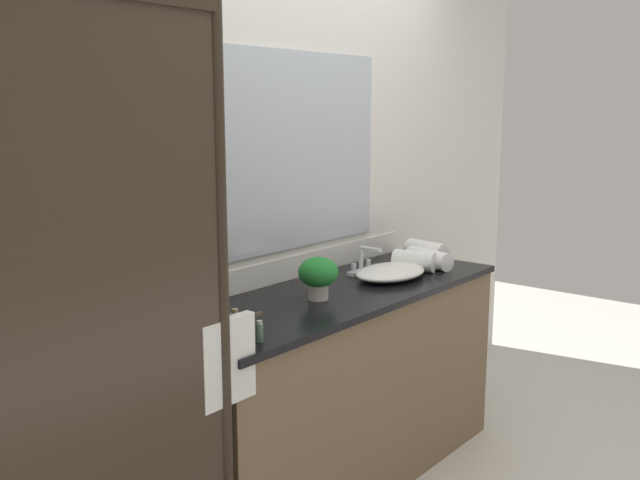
# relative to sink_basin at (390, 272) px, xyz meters

# --- Properties ---
(ground_plane) EXTENTS (8.00, 8.00, 0.00)m
(ground_plane) POSITION_rel_sink_basin_xyz_m (-0.33, 0.03, -0.93)
(ground_plane) COLOR silver
(wall_back_with_mirror) EXTENTS (4.40, 0.06, 2.60)m
(wall_back_with_mirror) POSITION_rel_sink_basin_xyz_m (-0.33, 0.38, 0.37)
(wall_back_with_mirror) COLOR silver
(wall_back_with_mirror) RESTS_ON ground_plane
(vanity_cabinet) EXTENTS (1.80, 0.58, 0.90)m
(vanity_cabinet) POSITION_rel_sink_basin_xyz_m (-0.33, 0.04, -0.48)
(vanity_cabinet) COLOR brown
(vanity_cabinet) RESTS_ON ground_plane
(shower_enclosure) EXTENTS (1.20, 0.59, 2.00)m
(shower_enclosure) POSITION_rel_sink_basin_xyz_m (-1.61, -0.15, 0.09)
(shower_enclosure) COLOR #2D2319
(shower_enclosure) RESTS_ON ground_plane
(sink_basin) EXTENTS (0.40, 0.28, 0.06)m
(sink_basin) POSITION_rel_sink_basin_xyz_m (0.00, 0.00, 0.00)
(sink_basin) COLOR white
(sink_basin) RESTS_ON vanity_cabinet
(faucet) EXTENTS (0.17, 0.14, 0.14)m
(faucet) POSITION_rel_sink_basin_xyz_m (0.00, 0.16, 0.01)
(faucet) COLOR silver
(faucet) RESTS_ON vanity_cabinet
(potted_plant) EXTENTS (0.17, 0.17, 0.18)m
(potted_plant) POSITION_rel_sink_basin_xyz_m (-0.50, 0.03, 0.08)
(potted_plant) COLOR beige
(potted_plant) RESTS_ON vanity_cabinet
(amenity_bottle_shampoo) EXTENTS (0.02, 0.02, 0.08)m
(amenity_bottle_shampoo) POSITION_rel_sink_basin_xyz_m (-1.06, -0.17, 0.00)
(amenity_bottle_shampoo) COLOR #4C7056
(amenity_bottle_shampoo) RESTS_ON vanity_cabinet
(amenity_bottle_body_wash) EXTENTS (0.03, 0.03, 0.09)m
(amenity_bottle_body_wash) POSITION_rel_sink_basin_xyz_m (-1.04, -0.03, 0.01)
(amenity_bottle_body_wash) COLOR silver
(amenity_bottle_body_wash) RESTS_ON vanity_cabinet
(rolled_towel_near_edge) EXTENTS (0.14, 0.24, 0.11)m
(rolled_towel_near_edge) POSITION_rel_sink_basin_xyz_m (0.43, 0.07, 0.02)
(rolled_towel_near_edge) COLOR white
(rolled_towel_near_edge) RESTS_ON vanity_cabinet
(rolled_towel_middle) EXTENTS (0.15, 0.27, 0.09)m
(rolled_towel_middle) POSITION_rel_sink_basin_xyz_m (0.32, -0.02, 0.02)
(rolled_towel_middle) COLOR white
(rolled_towel_middle) RESTS_ON vanity_cabinet
(rolled_towel_far_edge) EXTENTS (0.14, 0.22, 0.10)m
(rolled_towel_far_edge) POSITION_rel_sink_basin_xyz_m (0.21, 0.00, 0.02)
(rolled_towel_far_edge) COLOR white
(rolled_towel_far_edge) RESTS_ON vanity_cabinet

